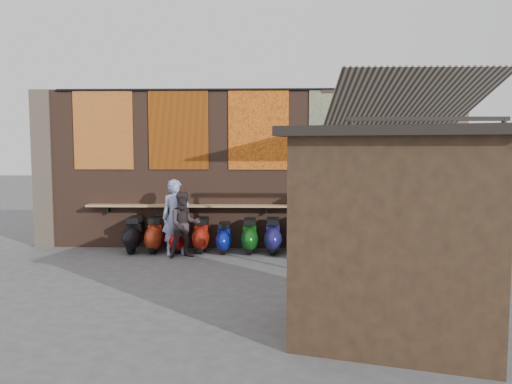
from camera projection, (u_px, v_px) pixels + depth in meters
ground at (241, 273)px, 10.19m from camera, size 70.00×70.00×0.00m
brick_wall at (247, 169)px, 12.70m from camera, size 10.00×0.40×4.00m
pier_left at (46, 169)px, 12.85m from camera, size 0.50×0.50×4.00m
pier_right at (453, 169)px, 12.55m from camera, size 0.50×0.50×4.00m
eating_counter at (246, 206)px, 12.41m from camera, size 8.00×0.32×0.05m
shelf_box at (299, 201)px, 12.33m from camera, size 0.56×0.33×0.24m
tapestry_redgold at (103, 130)px, 12.49m from camera, size 1.50×0.02×2.00m
tapestry_sun at (178, 129)px, 12.44m from camera, size 1.50×0.02×2.00m
tapestry_orange at (258, 129)px, 12.38m from camera, size 1.50×0.02×2.00m
tapestry_multi at (339, 129)px, 12.32m from camera, size 1.50×0.02×2.00m
hang_rail at (246, 89)px, 12.29m from camera, size 9.50×0.06×0.06m
scooter_stool_0 at (134, 235)px, 12.21m from camera, size 0.40×0.89×0.85m
scooter_stool_1 at (156, 235)px, 12.23m from camera, size 0.40×0.88×0.84m
scooter_stool_2 at (178, 238)px, 12.19m from camera, size 0.34×0.75×0.71m
scooter_stool_3 at (202, 235)px, 12.22m from camera, size 0.39×0.86×0.82m
scooter_stool_4 at (224, 238)px, 12.12m from camera, size 0.34×0.76×0.73m
scooter_stool_5 at (250, 236)px, 12.12m from camera, size 0.39×0.86×0.81m
scooter_stool_6 at (273, 236)px, 12.08m from camera, size 0.39×0.87×0.83m
scooter_stool_7 at (294, 239)px, 12.07m from camera, size 0.33×0.73×0.69m
scooter_stool_8 at (315, 237)px, 12.11m from camera, size 0.36×0.80×0.76m
scooter_stool_9 at (337, 238)px, 12.13m from camera, size 0.35×0.77×0.73m
diner_left at (176, 217)px, 11.85m from camera, size 0.76×0.63×1.80m
diner_right at (184, 225)px, 11.55m from camera, size 0.91×0.82×1.54m
shopper_navy at (423, 228)px, 10.90m from camera, size 1.00×0.58×1.59m
shopper_grey at (449, 240)px, 8.95m from camera, size 1.24×0.81×1.80m
shopper_tan at (348, 227)px, 11.25m from camera, size 0.87×0.77×1.50m
market_stall at (395, 239)px, 6.58m from camera, size 2.90×2.48×2.69m
stall_roof at (398, 132)px, 6.45m from camera, size 3.27×2.83×0.12m
stall_sign at (399, 188)px, 7.43m from camera, size 1.16×0.38×0.50m
stall_shelf at (398, 252)px, 7.52m from camera, size 2.00×0.68×0.06m
awning_canvas at (406, 101)px, 10.67m from camera, size 3.20×3.28×0.97m
awning_ledger at (389, 90)px, 12.21m from camera, size 3.30×0.08×0.12m
awning_header at (427, 119)px, 9.21m from camera, size 3.00×0.08×0.08m
awning_post_left at (350, 201)px, 9.39m from camera, size 0.09×0.09×3.10m
awning_post_right at (500, 201)px, 9.31m from camera, size 0.09×0.09×3.10m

